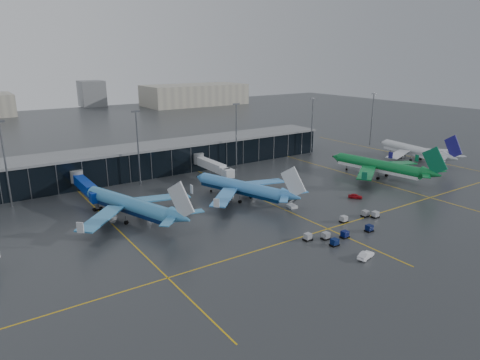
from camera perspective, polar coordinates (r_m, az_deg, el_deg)
ground at (r=117.25m, az=2.94°, el=-5.24°), size 600.00×600.00×0.00m
terminal_pier at (r=167.06m, az=-9.97°, el=3.03°), size 142.00×17.00×10.70m
jet_bridges at (r=138.83m, az=-19.85°, el=-0.78°), size 94.00×27.50×7.20m
flood_masts at (r=156.88m, az=-6.62°, el=5.45°), size 203.00×0.50×25.50m
distant_hangars at (r=376.78m, az=-16.39°, el=10.41°), size 260.00×71.00×22.00m
taxi_lines at (r=130.86m, az=3.64°, el=-2.92°), size 220.00×120.00×0.02m
airliner_arkefly at (r=118.73m, az=-14.65°, el=-2.03°), size 50.54×53.93×13.51m
airliner_klm_near at (r=130.91m, az=0.05°, el=0.04°), size 47.33×50.59×12.73m
airliner_aer_lingus at (r=163.50m, az=17.98°, el=2.70°), size 45.32×49.85×13.65m
airliner_ba at (r=196.50m, az=22.12°, el=4.38°), size 43.58×47.89×13.08m
baggage_carts at (r=112.87m, az=14.05°, el=-6.20°), size 28.03×10.56×1.70m
mobile_airstair at (r=126.61m, az=6.92°, el=-3.32°), size 2.65×3.49×3.45m
service_van_red at (r=138.32m, az=15.12°, el=-2.09°), size 3.99×4.49×1.47m
service_van_white at (r=99.22m, az=16.42°, el=-9.58°), size 5.16×2.78×1.62m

